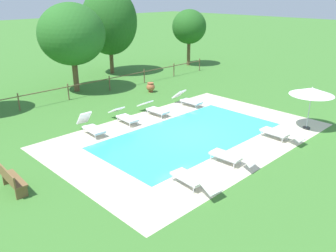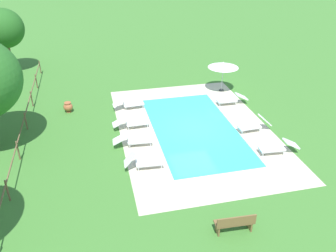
{
  "view_description": "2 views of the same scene",
  "coord_description": "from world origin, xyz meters",
  "px_view_note": "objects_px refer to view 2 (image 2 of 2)",
  "views": [
    {
      "loc": [
        -11.67,
        -10.44,
        6.48
      ],
      "look_at": [
        -0.94,
        0.5,
        0.6
      ],
      "focal_mm": 37.58,
      "sensor_mm": 36.0,
      "label": 1
    },
    {
      "loc": [
        -16.96,
        5.51,
        9.87
      ],
      "look_at": [
        -0.89,
        1.75,
        0.85
      ],
      "focal_mm": 37.46,
      "sensor_mm": 36.0,
      "label": 2
    }
  ],
  "objects_px": {
    "wooden_bench_lawn_side": "(235,223)",
    "sun_lounger_north_far": "(129,103)",
    "sun_lounger_south_mid": "(277,147)",
    "sun_lounger_north_near_steps": "(144,161)",
    "sun_lounger_north_end": "(254,125)",
    "patio_umbrella_open_by_bench": "(223,65)",
    "tree_east_mid": "(4,29)",
    "terracotta_urn_near_fence": "(68,107)",
    "sun_lounger_south_far": "(134,140)",
    "sun_lounger_north_mid": "(231,99)",
    "sun_lounger_south_near_corner": "(132,123)"
  },
  "relations": [
    {
      "from": "sun_lounger_north_mid",
      "to": "sun_lounger_north_end",
      "type": "distance_m",
      "value": 3.66
    },
    {
      "from": "sun_lounger_south_far",
      "to": "patio_umbrella_open_by_bench",
      "type": "height_order",
      "value": "patio_umbrella_open_by_bench"
    },
    {
      "from": "tree_east_mid",
      "to": "wooden_bench_lawn_side",
      "type": "bearing_deg",
      "value": -152.52
    },
    {
      "from": "sun_lounger_north_mid",
      "to": "sun_lounger_south_mid",
      "type": "bearing_deg",
      "value": -179.55
    },
    {
      "from": "patio_umbrella_open_by_bench",
      "to": "wooden_bench_lawn_side",
      "type": "height_order",
      "value": "patio_umbrella_open_by_bench"
    },
    {
      "from": "sun_lounger_north_far",
      "to": "tree_east_mid",
      "type": "xyz_separation_m",
      "value": [
        9.25,
        8.4,
        3.1
      ]
    },
    {
      "from": "sun_lounger_north_end",
      "to": "sun_lounger_south_near_corner",
      "type": "height_order",
      "value": "sun_lounger_north_end"
    },
    {
      "from": "sun_lounger_north_end",
      "to": "wooden_bench_lawn_side",
      "type": "xyz_separation_m",
      "value": [
        -7.05,
        4.1,
        0.08
      ]
    },
    {
      "from": "sun_lounger_north_near_steps",
      "to": "sun_lounger_north_mid",
      "type": "relative_size",
      "value": 0.91
    },
    {
      "from": "sun_lounger_north_near_steps",
      "to": "terracotta_urn_near_fence",
      "type": "height_order",
      "value": "sun_lounger_north_near_steps"
    },
    {
      "from": "patio_umbrella_open_by_bench",
      "to": "wooden_bench_lawn_side",
      "type": "bearing_deg",
      "value": 161.2
    },
    {
      "from": "sun_lounger_south_mid",
      "to": "sun_lounger_south_far",
      "type": "relative_size",
      "value": 1.0
    },
    {
      "from": "wooden_bench_lawn_side",
      "to": "tree_east_mid",
      "type": "distance_m",
      "value": 23.64
    },
    {
      "from": "sun_lounger_south_far",
      "to": "patio_umbrella_open_by_bench",
      "type": "xyz_separation_m",
      "value": [
        5.99,
        -7.19,
        1.58
      ]
    },
    {
      "from": "patio_umbrella_open_by_bench",
      "to": "tree_east_mid",
      "type": "distance_m",
      "value": 17.2
    },
    {
      "from": "sun_lounger_north_far",
      "to": "sun_lounger_south_mid",
      "type": "distance_m",
      "value": 9.64
    },
    {
      "from": "tree_east_mid",
      "to": "sun_lounger_south_near_corner",
      "type": "bearing_deg",
      "value": -145.23
    },
    {
      "from": "patio_umbrella_open_by_bench",
      "to": "sun_lounger_north_end",
      "type": "bearing_deg",
      "value": 176.95
    },
    {
      "from": "sun_lounger_north_near_steps",
      "to": "wooden_bench_lawn_side",
      "type": "bearing_deg",
      "value": -151.71
    },
    {
      "from": "sun_lounger_north_near_steps",
      "to": "tree_east_mid",
      "type": "bearing_deg",
      "value": 27.23
    },
    {
      "from": "terracotta_urn_near_fence",
      "to": "tree_east_mid",
      "type": "xyz_separation_m",
      "value": [
        8.85,
        4.59,
        3.12
      ]
    },
    {
      "from": "sun_lounger_north_mid",
      "to": "wooden_bench_lawn_side",
      "type": "height_order",
      "value": "wooden_bench_lawn_side"
    },
    {
      "from": "sun_lounger_north_near_steps",
      "to": "sun_lounger_north_end",
      "type": "relative_size",
      "value": 0.96
    },
    {
      "from": "tree_east_mid",
      "to": "terracotta_urn_near_fence",
      "type": "bearing_deg",
      "value": -152.61
    },
    {
      "from": "sun_lounger_south_near_corner",
      "to": "sun_lounger_south_far",
      "type": "distance_m",
      "value": 1.97
    },
    {
      "from": "sun_lounger_south_mid",
      "to": "wooden_bench_lawn_side",
      "type": "distance_m",
      "value": 6.27
    },
    {
      "from": "sun_lounger_north_mid",
      "to": "patio_umbrella_open_by_bench",
      "type": "distance_m",
      "value": 2.77
    },
    {
      "from": "sun_lounger_south_far",
      "to": "wooden_bench_lawn_side",
      "type": "xyz_separation_m",
      "value": [
        -6.99,
        -2.77,
        0.11
      ]
    },
    {
      "from": "sun_lounger_north_near_steps",
      "to": "sun_lounger_north_far",
      "type": "xyz_separation_m",
      "value": [
        6.7,
        -0.19,
        -0.02
      ]
    },
    {
      "from": "terracotta_urn_near_fence",
      "to": "sun_lounger_north_mid",
      "type": "bearing_deg",
      "value": -96.81
    },
    {
      "from": "sun_lounger_south_near_corner",
      "to": "tree_east_mid",
      "type": "height_order",
      "value": "tree_east_mid"
    },
    {
      "from": "terracotta_urn_near_fence",
      "to": "sun_lounger_south_far",
      "type": "bearing_deg",
      "value": -145.08
    },
    {
      "from": "sun_lounger_south_near_corner",
      "to": "wooden_bench_lawn_side",
      "type": "relative_size",
      "value": 1.38
    },
    {
      "from": "tree_east_mid",
      "to": "sun_lounger_north_far",
      "type": "bearing_deg",
      "value": -137.76
    },
    {
      "from": "sun_lounger_north_near_steps",
      "to": "sun_lounger_north_far",
      "type": "relative_size",
      "value": 0.94
    },
    {
      "from": "sun_lounger_north_mid",
      "to": "sun_lounger_south_near_corner",
      "type": "distance_m",
      "value": 7.03
    },
    {
      "from": "sun_lounger_south_mid",
      "to": "terracotta_urn_near_fence",
      "type": "height_order",
      "value": "sun_lounger_south_mid"
    },
    {
      "from": "sun_lounger_south_far",
      "to": "wooden_bench_lawn_side",
      "type": "height_order",
      "value": "wooden_bench_lawn_side"
    },
    {
      "from": "sun_lounger_south_far",
      "to": "terracotta_urn_near_fence",
      "type": "xyz_separation_m",
      "value": [
        4.97,
        3.47,
        0.0
      ]
    },
    {
      "from": "terracotta_urn_near_fence",
      "to": "sun_lounger_south_mid",
      "type": "bearing_deg",
      "value": -125.0
    },
    {
      "from": "sun_lounger_north_mid",
      "to": "sun_lounger_south_near_corner",
      "type": "height_order",
      "value": "sun_lounger_north_mid"
    },
    {
      "from": "sun_lounger_north_far",
      "to": "terracotta_urn_near_fence",
      "type": "bearing_deg",
      "value": 84.02
    },
    {
      "from": "sun_lounger_north_end",
      "to": "sun_lounger_south_near_corner",
      "type": "relative_size",
      "value": 0.94
    },
    {
      "from": "patio_umbrella_open_by_bench",
      "to": "tree_east_mid",
      "type": "bearing_deg",
      "value": 62.82
    },
    {
      "from": "wooden_bench_lawn_side",
      "to": "sun_lounger_north_far",
      "type": "bearing_deg",
      "value": 11.84
    },
    {
      "from": "sun_lounger_north_far",
      "to": "patio_umbrella_open_by_bench",
      "type": "distance_m",
      "value": 7.16
    },
    {
      "from": "wooden_bench_lawn_side",
      "to": "terracotta_urn_near_fence",
      "type": "xyz_separation_m",
      "value": [
        11.95,
        6.23,
        -0.11
      ]
    },
    {
      "from": "sun_lounger_north_near_steps",
      "to": "wooden_bench_lawn_side",
      "type": "relative_size",
      "value": 1.24
    },
    {
      "from": "sun_lounger_north_near_steps",
      "to": "tree_east_mid",
      "type": "height_order",
      "value": "tree_east_mid"
    },
    {
      "from": "sun_lounger_north_end",
      "to": "terracotta_urn_near_fence",
      "type": "relative_size",
      "value": 2.98
    }
  ]
}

